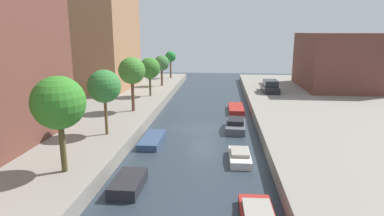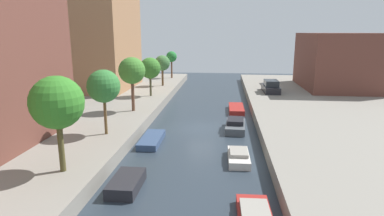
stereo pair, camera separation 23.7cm
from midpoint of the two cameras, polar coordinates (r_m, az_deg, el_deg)
name	(u,v)px [view 1 (the left image)]	position (r m, az deg, el deg)	size (l,w,h in m)	color
ground_plane	(202,128)	(30.54, 1.52, -3.51)	(84.00, 84.00, 0.00)	#28333D
quay_left	(47,119)	(34.73, -24.02, -1.76)	(20.00, 64.00, 1.00)	gray
quay_right	(371,127)	(33.05, 28.49, -2.94)	(20.00, 64.00, 1.00)	gray
apartment_tower_far	(91,9)	(48.01, -17.30, 16.05)	(10.00, 12.71, 21.33)	#9E704C
low_block_right	(339,61)	(50.50, 24.09, 7.50)	(10.00, 12.93, 7.57)	brown
street_tree_0	(59,103)	(19.21, -22.50, 0.77)	(2.93, 2.93, 5.45)	#4C4524
street_tree_1	(104,87)	(25.52, -15.28, 3.62)	(2.50, 2.50, 5.00)	brown
street_tree_2	(132,71)	(32.75, -10.62, 6.33)	(2.62, 2.62, 5.34)	brown
street_tree_3	(150,68)	(40.42, -7.55, 6.86)	(2.56, 2.56, 4.71)	#4D4B30
street_tree_4	(162,63)	(48.18, -5.46, 7.74)	(2.23, 2.23, 4.42)	brown
street_tree_5	(171,57)	(56.37, -3.88, 8.82)	(1.81, 1.81, 4.53)	brown
parked_car	(270,87)	(44.27, 13.27, 3.58)	(1.98, 4.68, 1.61)	black
moored_boat_left_1	(128,184)	(19.42, -11.37, -12.75)	(1.59, 3.08, 0.70)	#232328
moored_boat_left_2	(152,140)	(26.72, -7.17, -5.50)	(1.55, 4.26, 0.50)	#33476B
moored_boat_right_1	(258,215)	(16.53, 10.91, -17.85)	(1.65, 3.55, 0.68)	maroon
moored_boat_right_2	(240,156)	(23.13, 8.00, -8.34)	(1.49, 3.39, 0.75)	beige
moored_boat_right_3	(236,125)	(30.05, 7.38, -3.02)	(1.91, 3.97, 1.04)	#4C5156
moored_boat_right_4	(236,109)	(37.12, 7.48, -0.15)	(1.64, 4.56, 0.57)	maroon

